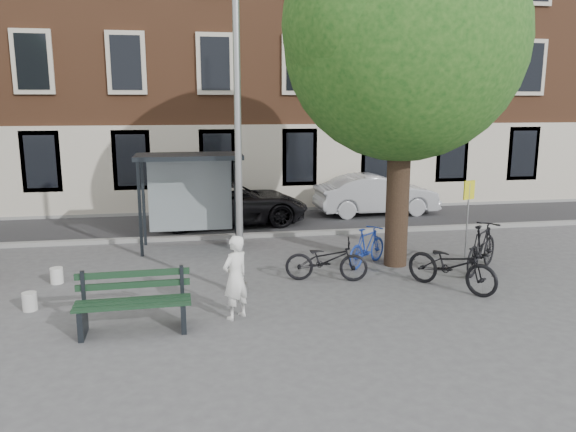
# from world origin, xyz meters

# --- Properties ---
(ground) EXTENTS (90.00, 90.00, 0.00)m
(ground) POSITION_xyz_m (0.00, 0.00, 0.00)
(ground) COLOR #4C4C4F
(ground) RESTS_ON ground
(road) EXTENTS (40.00, 4.00, 0.01)m
(road) POSITION_xyz_m (0.00, 7.00, 0.01)
(road) COLOR #28282B
(road) RESTS_ON ground
(curb_near) EXTENTS (40.00, 0.25, 0.12)m
(curb_near) POSITION_xyz_m (0.00, 5.00, 0.06)
(curb_near) COLOR gray
(curb_near) RESTS_ON ground
(curb_far) EXTENTS (40.00, 0.25, 0.12)m
(curb_far) POSITION_xyz_m (0.00, 9.00, 0.06)
(curb_far) COLOR gray
(curb_far) RESTS_ON ground
(building_row) EXTENTS (30.00, 8.00, 14.00)m
(building_row) POSITION_xyz_m (0.00, 13.00, 7.00)
(building_row) COLOR brown
(building_row) RESTS_ON ground
(lamppost) EXTENTS (0.28, 0.35, 6.11)m
(lamppost) POSITION_xyz_m (0.00, 0.00, 2.78)
(lamppost) COLOR #9EA0A3
(lamppost) RESTS_ON ground
(tree_right) EXTENTS (5.76, 5.60, 8.20)m
(tree_right) POSITION_xyz_m (4.01, 1.38, 5.62)
(tree_right) COLOR black
(tree_right) RESTS_ON ground
(bus_shelter) EXTENTS (2.85, 1.45, 2.62)m
(bus_shelter) POSITION_xyz_m (-0.61, 4.11, 1.92)
(bus_shelter) COLOR #1E2328
(bus_shelter) RESTS_ON ground
(painter) EXTENTS (0.69, 0.66, 1.59)m
(painter) POSITION_xyz_m (-0.21, -1.36, 0.80)
(painter) COLOR white
(painter) RESTS_ON ground
(bench) EXTENTS (2.02, 0.72, 1.03)m
(bench) POSITION_xyz_m (-2.04, -1.64, 0.47)
(bench) COLOR #1E2328
(bench) RESTS_ON ground
(bike_a) EXTENTS (1.96, 1.07, 0.98)m
(bike_a) POSITION_xyz_m (2.00, 0.56, 0.49)
(bike_a) COLOR black
(bike_a) RESTS_ON ground
(bike_b) EXTENTS (1.53, 1.43, 0.98)m
(bike_b) POSITION_xyz_m (3.28, 1.56, 0.49)
(bike_b) COLOR #1C379C
(bike_b) RESTS_ON ground
(bike_c) EXTENTS (1.83, 2.11, 1.10)m
(bike_c) POSITION_xyz_m (4.52, -0.50, 0.55)
(bike_c) COLOR black
(bike_c) RESTS_ON ground
(bike_d) EXTENTS (1.81, 1.77, 1.19)m
(bike_d) POSITION_xyz_m (5.81, 0.60, 0.59)
(bike_d) COLOR black
(bike_d) RESTS_ON ground
(car_dark) EXTENTS (5.25, 2.69, 1.42)m
(car_dark) POSITION_xyz_m (0.32, 7.04, 0.71)
(car_dark) COLOR black
(car_dark) RESTS_ON ground
(car_silver) EXTENTS (4.45, 1.69, 1.45)m
(car_silver) POSITION_xyz_m (5.61, 7.77, 0.72)
(car_silver) COLOR #B4B6BD
(car_silver) RESTS_ON ground
(bucket_a) EXTENTS (0.35, 0.35, 0.36)m
(bucket_a) POSITION_xyz_m (-4.00, 1.40, 0.18)
(bucket_a) COLOR silver
(bucket_a) RESTS_ON ground
(bucket_b) EXTENTS (0.30, 0.30, 0.36)m
(bucket_b) POSITION_xyz_m (-4.14, -0.27, 0.18)
(bucket_b) COLOR silver
(bucket_b) RESTS_ON ground
(notice_sign) EXTENTS (0.35, 0.16, 2.08)m
(notice_sign) POSITION_xyz_m (5.85, 1.45, 1.54)
(notice_sign) COLOR #9EA0A3
(notice_sign) RESTS_ON ground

